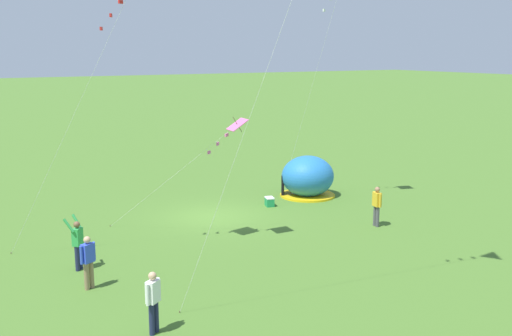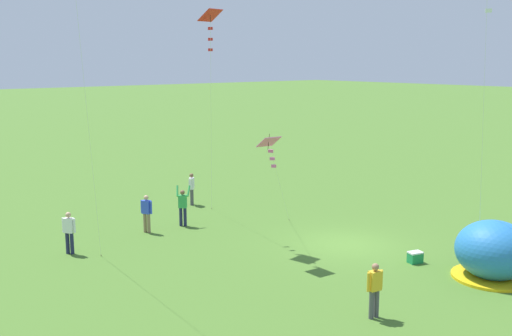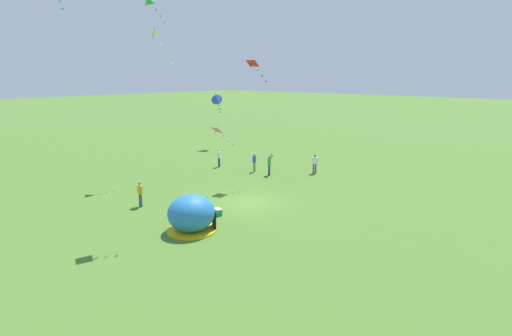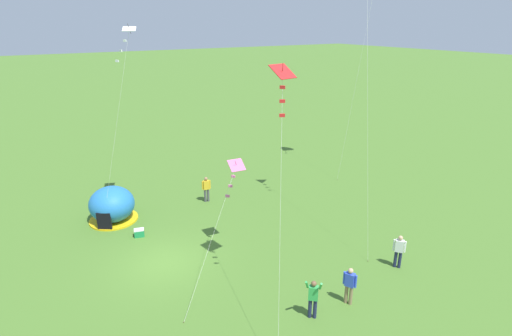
{
  "view_description": "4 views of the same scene",
  "coord_description": "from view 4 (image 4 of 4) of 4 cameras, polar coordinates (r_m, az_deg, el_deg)",
  "views": [
    {
      "loc": [
        11.3,
        23.58,
        7.4
      ],
      "look_at": [
        -0.65,
        2.88,
        2.67
      ],
      "focal_mm": 42.0,
      "sensor_mm": 36.0,
      "label": 1
    },
    {
      "loc": [
        -16.23,
        18.4,
        7.67
      ],
      "look_at": [
        1.88,
        3.39,
        3.41
      ],
      "focal_mm": 42.0,
      "sensor_mm": 36.0,
      "label": 2
    },
    {
      "loc": [
        -19.61,
        -17.67,
        8.6
      ],
      "look_at": [
        1.92,
        1.0,
        1.94
      ],
      "focal_mm": 28.0,
      "sensor_mm": 36.0,
      "label": 3
    },
    {
      "loc": [
        16.71,
        -5.03,
        11.21
      ],
      "look_at": [
        -0.01,
        5.31,
        3.96
      ],
      "focal_mm": 28.0,
      "sensor_mm": 36.0,
      "label": 4
    }
  ],
  "objects": [
    {
      "name": "kite_red",
      "position": [
        14.85,
        3.81,
        12.12
      ],
      "size": [
        4.51,
        3.31,
        9.81
      ],
      "color": "silver",
      "rests_on": "ground"
    },
    {
      "name": "person_flying_kite",
      "position": [
        16.68,
        8.16,
        -17.76
      ],
      "size": [
        0.69,
        0.71,
        1.89
      ],
      "color": "#1E2347",
      "rests_on": "ground"
    },
    {
      "name": "person_near_tent",
      "position": [
        20.59,
        19.74,
        -10.94
      ],
      "size": [
        0.49,
        0.42,
        1.72
      ],
      "color": "#1E2347",
      "rests_on": "ground"
    },
    {
      "name": "person_center_field",
      "position": [
        17.67,
        13.21,
        -15.83
      ],
      "size": [
        0.54,
        0.38,
        1.72
      ],
      "color": "#8C7251",
      "rests_on": "ground"
    },
    {
      "name": "popup_tent",
      "position": [
        25.18,
        -19.89,
        -4.99
      ],
      "size": [
        2.81,
        2.81,
        2.1
      ],
      "color": "#2672BF",
      "rests_on": "ground"
    },
    {
      "name": "kite_white",
      "position": [
        23.65,
        -18.02,
        17.07
      ],
      "size": [
        1.8,
        3.52,
        11.1
      ],
      "color": "silver",
      "rests_on": "ground"
    },
    {
      "name": "kite_pink",
      "position": [
        19.28,
        -3.11,
        -0.57
      ],
      "size": [
        4.11,
        4.98,
        4.92
      ],
      "color": "silver",
      "rests_on": "ground"
    },
    {
      "name": "ground_plane",
      "position": [
        20.74,
        -12.91,
        -13.07
      ],
      "size": [
        300.0,
        300.0,
        0.0
      ],
      "primitive_type": "plane",
      "color": "#477028"
    },
    {
      "name": "person_watching_sky",
      "position": [
        26.32,
        -7.11,
        -2.84
      ],
      "size": [
        0.3,
        0.58,
        1.72
      ],
      "color": "#4C4C51",
      "rests_on": "ground"
    },
    {
      "name": "cooler_box",
      "position": [
        23.26,
        -16.34,
        -8.87
      ],
      "size": [
        0.5,
        0.61,
        0.44
      ],
      "color": "#1E8C4C",
      "rests_on": "ground"
    }
  ]
}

